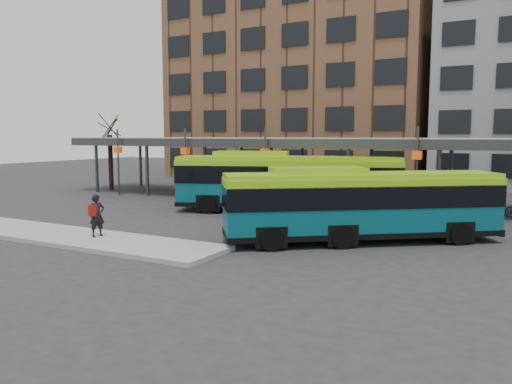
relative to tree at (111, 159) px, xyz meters
The scene contains 8 objects.
ground 21.77m from the tree, 33.69° to the right, with size 120.00×120.00×0.00m, color #28282B.
boarding_island 19.67m from the tree, 50.19° to the right, with size 14.00×3.00×0.18m, color gray.
canopy 18.03m from the tree, ahead, with size 40.00×6.53×4.80m.
tree is the anchor object (origin of this frame).
building_brick 23.18m from the tree, 68.20° to the left, with size 26.00×14.00×22.00m, color brown.
bus_front 25.22m from the tree, 22.98° to the right, with size 10.38×8.51×3.07m.
bus_rear 17.62m from the tree, 12.64° to the right, with size 12.62×6.87×3.44m.
pedestrian 20.09m from the tree, 47.30° to the right, with size 0.61×0.74×1.74m.
Camera 1 is at (10.94, -17.48, 4.32)m, focal length 35.00 mm.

